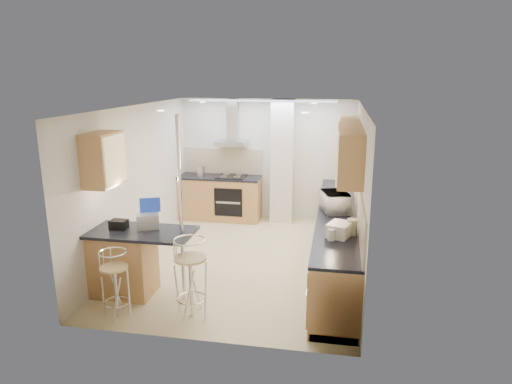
% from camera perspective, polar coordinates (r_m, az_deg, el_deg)
% --- Properties ---
extents(ground, '(4.80, 4.80, 0.00)m').
position_cam_1_polar(ground, '(7.63, -1.51, -8.46)').
color(ground, beige).
rests_on(ground, ground).
extents(room_shell, '(3.64, 4.84, 2.51)m').
position_cam_1_polar(room_shell, '(7.48, 1.44, 3.42)').
color(room_shell, silver).
rests_on(room_shell, ground).
extents(right_counter, '(0.63, 4.40, 0.92)m').
position_cam_1_polar(right_counter, '(7.32, 10.09, -5.84)').
color(right_counter, '#B88249').
rests_on(right_counter, ground).
extents(back_counter, '(1.70, 0.63, 0.92)m').
position_cam_1_polar(back_counter, '(9.63, -4.50, -0.68)').
color(back_counter, '#B88249').
rests_on(back_counter, ground).
extents(peninsula, '(1.47, 0.72, 0.94)m').
position_cam_1_polar(peninsula, '(6.51, -14.09, -8.59)').
color(peninsula, '#B88249').
rests_on(peninsula, ground).
extents(microwave, '(0.52, 0.64, 0.31)m').
position_cam_1_polar(microwave, '(7.11, 9.90, -1.26)').
color(microwave, white).
rests_on(microwave, right_counter).
extents(laptop, '(0.36, 0.32, 0.20)m').
position_cam_1_polar(laptop, '(6.39, -13.35, -3.57)').
color(laptop, '#A5A9AD').
rests_on(laptop, peninsula).
extents(bag, '(0.23, 0.17, 0.12)m').
position_cam_1_polar(bag, '(6.49, -16.78, -3.89)').
color(bag, black).
rests_on(bag, peninsula).
extents(bar_stool_near, '(0.45, 0.45, 0.89)m').
position_cam_1_polar(bar_stool_near, '(6.06, -17.18, -10.94)').
color(bar_stool_near, tan).
rests_on(bar_stool_near, ground).
extents(bar_stool_end, '(0.60, 0.60, 1.04)m').
position_cam_1_polar(bar_stool_end, '(5.85, -8.14, -10.56)').
color(bar_stool_end, tan).
rests_on(bar_stool_end, ground).
extents(jar_a, '(0.15, 0.15, 0.20)m').
position_cam_1_polar(jar_a, '(7.76, 11.17, -0.40)').
color(jar_a, white).
rests_on(jar_a, right_counter).
extents(jar_b, '(0.14, 0.14, 0.15)m').
position_cam_1_polar(jar_b, '(8.24, 10.48, 0.35)').
color(jar_b, white).
rests_on(jar_b, right_counter).
extents(jar_c, '(0.16, 0.16, 0.21)m').
position_cam_1_polar(jar_c, '(6.17, 11.92, -4.29)').
color(jar_c, '#B7B492').
rests_on(jar_c, right_counter).
extents(jar_d, '(0.12, 0.12, 0.15)m').
position_cam_1_polar(jar_d, '(5.93, 9.42, -5.26)').
color(jar_d, white).
rests_on(jar_d, right_counter).
extents(bread_bin, '(0.37, 0.41, 0.18)m').
position_cam_1_polar(bread_bin, '(6.08, 10.39, -4.65)').
color(bread_bin, white).
rests_on(bread_bin, right_counter).
extents(kettle, '(0.16, 0.16, 0.23)m').
position_cam_1_polar(kettle, '(9.51, -6.93, 2.64)').
color(kettle, '#AFB1B4').
rests_on(kettle, back_counter).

